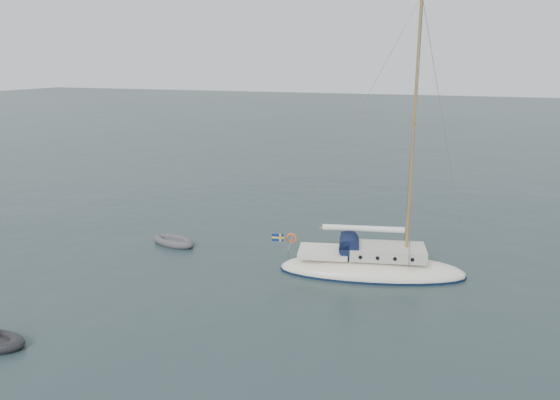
% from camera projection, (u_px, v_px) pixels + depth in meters
% --- Properties ---
extents(ground, '(300.00, 300.00, 0.00)m').
position_uv_depth(ground, '(316.00, 280.00, 26.86)').
color(ground, black).
rests_on(ground, ground).
extents(sailboat, '(9.81, 2.94, 13.97)m').
position_uv_depth(sailboat, '(373.00, 254.00, 27.45)').
color(sailboat, white).
rests_on(sailboat, ground).
extents(dinghy, '(3.01, 1.36, 0.43)m').
position_uv_depth(dinghy, '(174.00, 241.00, 32.06)').
color(dinghy, '#4C4B50').
rests_on(dinghy, ground).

